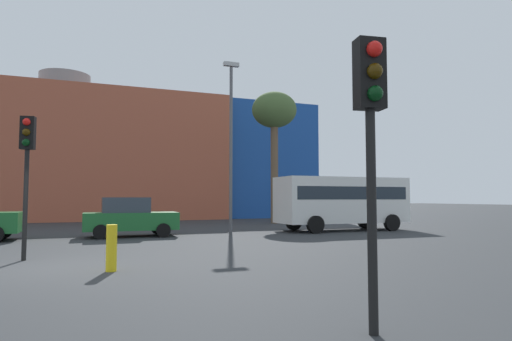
# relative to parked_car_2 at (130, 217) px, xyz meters

# --- Properties ---
(ground_plane) EXTENTS (200.00, 200.00, 0.00)m
(ground_plane) POSITION_rel_parked_car_2_xyz_m (-2.68, -8.09, -0.84)
(ground_plane) COLOR #2D3033
(building_backdrop) EXTENTS (41.47, 12.35, 11.88)m
(building_backdrop) POSITION_rel_parked_car_2_xyz_m (-3.77, 19.19, 4.13)
(building_backdrop) COLOR #B2563D
(building_backdrop) RESTS_ON ground_plane
(parked_car_2) EXTENTS (3.92, 1.92, 1.70)m
(parked_car_2) POSITION_rel_parked_car_2_xyz_m (0.00, 0.00, 0.00)
(parked_car_2) COLOR #1E662D
(parked_car_2) RESTS_ON ground_plane
(white_bus) EXTENTS (6.80, 2.62, 2.72)m
(white_bus) POSITION_rel_parked_car_2_xyz_m (10.56, -0.20, 0.78)
(white_bus) COLOR white
(white_bus) RESTS_ON ground_plane
(traffic_light_near_right) EXTENTS (0.39, 0.38, 3.69)m
(traffic_light_near_right) POSITION_rel_parked_car_2_xyz_m (1.64, -15.09, 1.87)
(traffic_light_near_right) COLOR black
(traffic_light_near_right) RESTS_ON ground_plane
(traffic_light_island) EXTENTS (0.39, 0.39, 3.89)m
(traffic_light_island) POSITION_rel_parked_car_2_xyz_m (-3.26, -6.45, 2.02)
(traffic_light_island) COLOR black
(traffic_light_island) RESTS_ON ground_plane
(bare_tree_0) EXTENTS (3.02, 3.02, 8.82)m
(bare_tree_0) POSITION_rel_parked_car_2_xyz_m (9.86, 6.95, 6.46)
(bare_tree_0) COLOR brown
(bare_tree_0) RESTS_ON ground_plane
(bollard_yellow_0) EXTENTS (0.24, 0.24, 1.06)m
(bollard_yellow_0) POSITION_rel_parked_car_2_xyz_m (-1.15, -9.08, -0.31)
(bollard_yellow_0) COLOR yellow
(bollard_yellow_0) RESTS_ON ground_plane
(street_lamp) EXTENTS (0.80, 0.24, 8.57)m
(street_lamp) POSITION_rel_parked_car_2_xyz_m (4.95, 1.11, 3.97)
(street_lamp) COLOR #59595E
(street_lamp) RESTS_ON ground_plane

